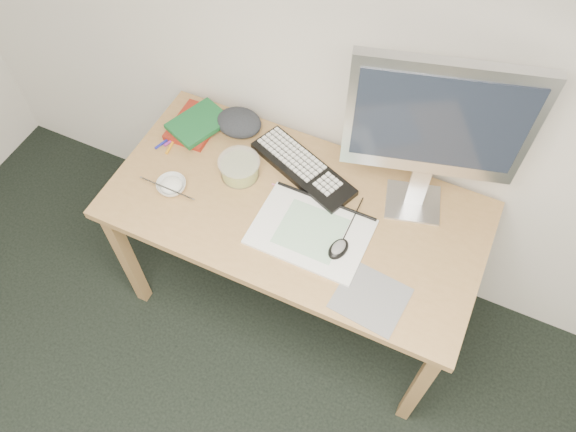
% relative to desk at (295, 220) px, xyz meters
% --- Properties ---
extents(desk, '(1.40, 0.70, 0.75)m').
position_rel_desk_xyz_m(desk, '(0.00, 0.00, 0.00)').
color(desk, tan).
rests_on(desk, ground).
extents(mousepad, '(0.25, 0.23, 0.00)m').
position_rel_desk_xyz_m(mousepad, '(0.38, -0.23, 0.08)').
color(mousepad, gray).
rests_on(mousepad, desk).
extents(sketchpad, '(0.41, 0.30, 0.01)m').
position_rel_desk_xyz_m(sketchpad, '(0.10, -0.08, 0.09)').
color(sketchpad, white).
rests_on(sketchpad, desk).
extents(keyboard, '(0.47, 0.30, 0.03)m').
position_rel_desk_xyz_m(keyboard, '(-0.04, 0.17, 0.10)').
color(keyboard, black).
rests_on(keyboard, desk).
extents(monitor, '(0.57, 0.22, 0.67)m').
position_rel_desk_xyz_m(monitor, '(0.39, 0.20, 0.50)').
color(monitor, silver).
rests_on(monitor, desk).
extents(mouse, '(0.08, 0.11, 0.03)m').
position_rel_desk_xyz_m(mouse, '(0.21, -0.11, 0.11)').
color(mouse, black).
rests_on(mouse, sketchpad).
extents(rice_bowl, '(0.14, 0.14, 0.04)m').
position_rel_desk_xyz_m(rice_bowl, '(-0.46, -0.12, 0.10)').
color(rice_bowl, silver).
rests_on(rice_bowl, desk).
extents(chopsticks, '(0.23, 0.02, 0.02)m').
position_rel_desk_xyz_m(chopsticks, '(-0.46, -0.15, 0.12)').
color(chopsticks, silver).
rests_on(chopsticks, rice_bowl).
extents(fruit_tub, '(0.18, 0.18, 0.08)m').
position_rel_desk_xyz_m(fruit_tub, '(-0.26, 0.05, 0.12)').
color(fruit_tub, '#D4D64B').
rests_on(fruit_tub, desk).
extents(book_red, '(0.18, 0.23, 0.02)m').
position_rel_desk_xyz_m(book_red, '(-0.54, 0.19, 0.09)').
color(book_red, maroon).
rests_on(book_red, desk).
extents(book_green, '(0.24, 0.27, 0.02)m').
position_rel_desk_xyz_m(book_green, '(-0.52, 0.19, 0.12)').
color(book_green, '#175C2C').
rests_on(book_green, book_red).
extents(cloth_lump, '(0.16, 0.14, 0.07)m').
position_rel_desk_xyz_m(cloth_lump, '(-0.37, 0.26, 0.11)').
color(cloth_lump, '#262A2E').
rests_on(cloth_lump, desk).
extents(pencil_pink, '(0.16, 0.01, 0.01)m').
position_rel_desk_xyz_m(pencil_pink, '(-0.04, 0.06, 0.09)').
color(pencil_pink, pink).
rests_on(pencil_pink, desk).
extents(pencil_tan, '(0.20, 0.06, 0.01)m').
position_rel_desk_xyz_m(pencil_tan, '(0.04, 0.08, 0.09)').
color(pencil_tan, tan).
rests_on(pencil_tan, desk).
extents(pencil_black, '(0.20, 0.02, 0.01)m').
position_rel_desk_xyz_m(pencil_black, '(0.07, 0.03, 0.09)').
color(pencil_black, black).
rests_on(pencil_black, desk).
extents(marker_blue, '(0.05, 0.11, 0.01)m').
position_rel_desk_xyz_m(marker_blue, '(-0.60, 0.08, 0.09)').
color(marker_blue, '#1C2097').
rests_on(marker_blue, desk).
extents(marker_orange, '(0.03, 0.12, 0.01)m').
position_rel_desk_xyz_m(marker_orange, '(-0.58, 0.08, 0.09)').
color(marker_orange, orange).
rests_on(marker_orange, desk).
extents(marker_purple, '(0.06, 0.12, 0.01)m').
position_rel_desk_xyz_m(marker_purple, '(-0.57, 0.11, 0.09)').
color(marker_purple, purple).
rests_on(marker_purple, desk).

